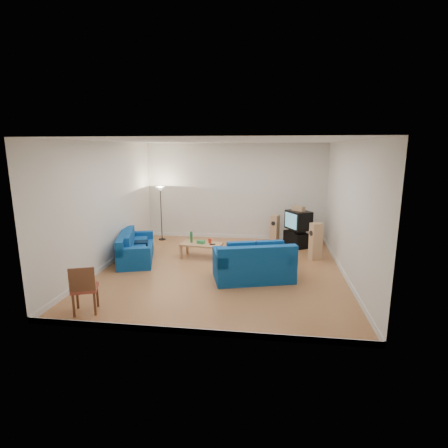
# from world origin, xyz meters

# --- Properties ---
(room) EXTENTS (6.01, 6.51, 3.21)m
(room) POSITION_xyz_m (0.00, 0.00, 1.54)
(room) COLOR brown
(room) RESTS_ON ground
(sofa_three_seat) EXTENTS (1.39, 2.13, 0.76)m
(sofa_three_seat) POSITION_xyz_m (-2.50, 0.45, 0.28)
(sofa_three_seat) COLOR navy
(sofa_three_seat) RESTS_ON ground
(sofa_loveseat) EXTENTS (2.02, 1.47, 0.90)m
(sofa_loveseat) POSITION_xyz_m (0.84, -0.62, 0.34)
(sofa_loveseat) COLOR navy
(sofa_loveseat) RESTS_ON ground
(coffee_table) EXTENTS (1.21, 0.72, 0.41)m
(coffee_table) POSITION_xyz_m (-0.71, 0.91, 0.36)
(coffee_table) COLOR tan
(coffee_table) RESTS_ON ground
(bottle) EXTENTS (0.08, 0.08, 0.32)m
(bottle) POSITION_xyz_m (-1.01, 0.97, 0.57)
(bottle) COLOR #197233
(bottle) RESTS_ON coffee_table
(tissue_box) EXTENTS (0.24, 0.19, 0.09)m
(tissue_box) POSITION_xyz_m (-0.72, 0.89, 0.46)
(tissue_box) COLOR green
(tissue_box) RESTS_ON coffee_table
(red_canister) EXTENTS (0.11, 0.11, 0.13)m
(red_canister) POSITION_xyz_m (-0.48, 0.97, 0.48)
(red_canister) COLOR red
(red_canister) RESTS_ON coffee_table
(remote) EXTENTS (0.17, 0.09, 0.02)m
(remote) POSITION_xyz_m (-0.38, 0.81, 0.42)
(remote) COLOR black
(remote) RESTS_ON coffee_table
(tv_stand) EXTENTS (0.76, 0.88, 0.47)m
(tv_stand) POSITION_xyz_m (2.00, 2.41, 0.24)
(tv_stand) COLOR black
(tv_stand) RESTS_ON ground
(av_receiver) EXTENTS (0.51, 0.56, 0.11)m
(av_receiver) POSITION_xyz_m (2.03, 2.37, 0.53)
(av_receiver) COLOR black
(av_receiver) RESTS_ON tv_stand
(television) EXTENTS (0.84, 0.91, 0.57)m
(television) POSITION_xyz_m (2.05, 2.35, 0.86)
(television) COLOR black
(television) RESTS_ON av_receiver
(centre_speaker) EXTENTS (0.41, 0.41, 0.14)m
(centre_speaker) POSITION_xyz_m (2.04, 2.38, 1.22)
(centre_speaker) COLOR tan
(centre_speaker) RESTS_ON television
(speaker_left) EXTENTS (0.31, 0.34, 0.93)m
(speaker_left) POSITION_xyz_m (1.35, 2.70, 0.47)
(speaker_left) COLOR tan
(speaker_left) RESTS_ON ground
(speaker_right) EXTENTS (0.37, 0.34, 1.03)m
(speaker_right) POSITION_xyz_m (2.45, 1.17, 0.52)
(speaker_right) COLOR tan
(speaker_right) RESTS_ON ground
(floor_lamp) EXTENTS (0.31, 0.31, 1.80)m
(floor_lamp) POSITION_xyz_m (-2.42, 2.67, 1.48)
(floor_lamp) COLOR black
(floor_lamp) RESTS_ON ground
(dining_chair) EXTENTS (0.57, 0.57, 0.94)m
(dining_chair) POSITION_xyz_m (-2.19, -2.74, 0.52)
(dining_chair) COLOR brown
(dining_chair) RESTS_ON ground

